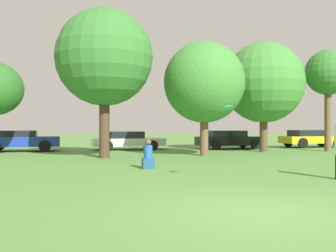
{
  "coord_description": "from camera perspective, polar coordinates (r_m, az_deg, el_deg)",
  "views": [
    {
      "loc": [
        -3.3,
        -6.42,
        1.59
      ],
      "look_at": [
        -0.76,
        4.09,
        1.55
      ],
      "focal_mm": 41.52,
      "sensor_mm": 36.0,
      "label": 1
    }
  ],
  "objects": [
    {
      "name": "ground_plane",
      "position": [
        7.39,
        13.6,
        -12.21
      ],
      "size": [
        120.0,
        120.0,
        0.0
      ],
      "primitive_type": "plane",
      "color": "#54843D"
    },
    {
      "name": "frisbee",
      "position": [
        10.87,
        8.65,
        2.81
      ],
      "size": [
        0.3,
        0.3,
        0.07
      ],
      "color": "#19B2D8"
    },
    {
      "name": "bystander_sitting",
      "position": [
        14.06,
        -2.94,
        -4.49
      ],
      "size": [
        0.42,
        0.35,
        1.06
      ],
      "color": "navy",
      "rests_on": "ground"
    },
    {
      "name": "tree_2",
      "position": [
        19.01,
        -9.33,
        9.86
      ],
      "size": [
        4.64,
        4.64,
        7.13
      ],
      "color": "#473323",
      "rests_on": "ground"
    },
    {
      "name": "tree_3",
      "position": [
        20.08,
        5.33,
        6.38
      ],
      "size": [
        4.14,
        4.14,
        5.85
      ],
      "color": "brown",
      "rests_on": "ground"
    },
    {
      "name": "tree_4",
      "position": [
        23.61,
        13.86,
        6.18
      ],
      "size": [
        4.74,
        4.74,
        6.44
      ],
      "color": "brown",
      "rests_on": "ground"
    },
    {
      "name": "tree_5",
      "position": [
        25.33,
        22.43,
        7.11
      ],
      "size": [
        2.71,
        2.71,
        6.09
      ],
      "color": "brown",
      "rests_on": "ground"
    },
    {
      "name": "parked_car_blue",
      "position": [
        24.68,
        -20.89,
        -1.93
      ],
      "size": [
        4.46,
        2.02,
        1.25
      ],
      "rotation": [
        0.0,
        0.0,
        0.03
      ],
      "color": "#1E389E",
      "rests_on": "ground"
    },
    {
      "name": "parked_car_white",
      "position": [
        24.77,
        -6.05,
        -2.06
      ],
      "size": [
        4.57,
        2.09,
        1.16
      ],
      "rotation": [
        0.0,
        0.0,
        0.03
      ],
      "color": "silver",
      "rests_on": "ground"
    },
    {
      "name": "parked_car_black",
      "position": [
        25.82,
        8.95,
        -1.92
      ],
      "size": [
        4.41,
        2.06,
        1.21
      ],
      "rotation": [
        0.0,
        0.0,
        0.03
      ],
      "color": "black",
      "rests_on": "ground"
    },
    {
      "name": "parked_car_yellow",
      "position": [
        29.04,
        20.31,
        -1.65
      ],
      "size": [
        4.5,
        2.01,
        1.21
      ],
      "rotation": [
        0.0,
        0.0,
        0.03
      ],
      "color": "gold",
      "rests_on": "ground"
    }
  ]
}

